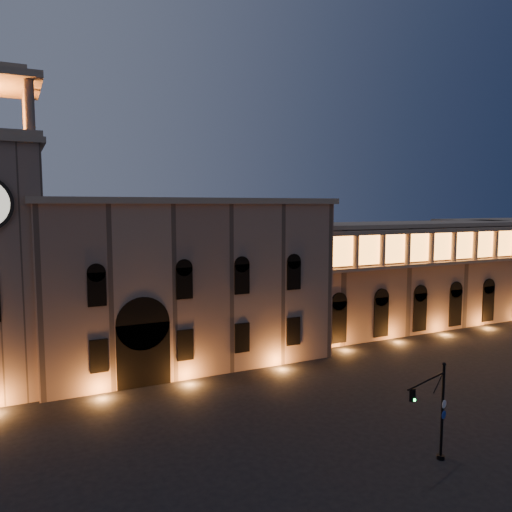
% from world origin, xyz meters
% --- Properties ---
extents(ground, '(160.00, 160.00, 0.00)m').
position_xyz_m(ground, '(0.00, 0.00, 0.00)').
color(ground, black).
rests_on(ground, ground).
extents(government_building, '(30.80, 12.80, 17.60)m').
position_xyz_m(government_building, '(-2.08, 21.93, 8.77)').
color(government_building, '#806453').
rests_on(government_building, ground).
extents(colonnade_wing, '(40.60, 11.50, 14.50)m').
position_xyz_m(colonnade_wing, '(32.00, 23.92, 7.33)').
color(colonnade_wing, '#7B5F4E').
rests_on(colonnade_wing, ground).
extents(secondary_building, '(20.00, 12.00, 14.00)m').
position_xyz_m(secondary_building, '(58.00, 30.00, 7.00)').
color(secondary_building, '#7B5F4E').
rests_on(secondary_building, ground).
extents(traffic_light, '(4.65, 1.70, 6.64)m').
position_xyz_m(traffic_light, '(5.81, -6.23, 3.49)').
color(traffic_light, black).
rests_on(traffic_light, ground).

